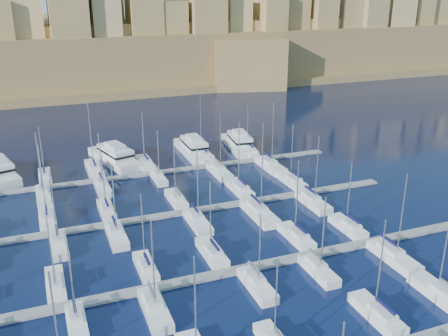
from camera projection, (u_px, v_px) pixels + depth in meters
name	position (u px, v px, depth m)	size (l,w,h in m)	color
ground	(204.00, 237.00, 83.75)	(600.00, 600.00, 0.00)	black
pontoon_mid_near	(231.00, 272.00, 73.18)	(84.00, 2.00, 0.40)	slate
pontoon_mid_far	(187.00, 212.00, 92.43)	(84.00, 2.00, 0.40)	slate
pontoon_far	(158.00, 173.00, 111.67)	(84.00, 2.00, 0.40)	slate
sailboat_4	(377.00, 314.00, 62.90)	(2.67, 8.91, 13.91)	silver
sailboat_5	(441.00, 294.00, 66.88)	(2.92, 9.74, 14.05)	silver
sailboat_13	(55.00, 284.00, 69.17)	(2.50, 8.32, 12.03)	silver
sailboat_14	(146.00, 267.00, 73.37)	(2.42, 8.05, 12.51)	silver
sailboat_15	(212.00, 253.00, 77.31)	(2.67, 8.91, 12.77)	silver
sailboat_16	(296.00, 236.00, 82.32)	(2.65, 8.85, 14.10)	silver
sailboat_17	(348.00, 227.00, 85.60)	(2.57, 8.58, 12.55)	silver
sailboat_19	(77.00, 323.00, 61.23)	(2.31, 7.70, 12.53)	silver
sailboat_20	(155.00, 309.00, 63.87)	(2.75, 9.16, 13.82)	silver
sailboat_21	(257.00, 285.00, 69.06)	(2.58, 8.61, 12.05)	silver
sailboat_22	(318.00, 270.00, 72.62)	(2.45, 8.18, 12.85)	silver
sailboat_23	(393.00, 256.00, 76.23)	(2.95, 9.83, 14.78)	silver
sailboat_25	(47.00, 217.00, 88.92)	(2.85, 9.48, 14.47)	silver
sailboat_26	(107.00, 210.00, 91.95)	(2.50, 8.34, 12.38)	silver
sailboat_27	(176.00, 199.00, 96.60)	(2.57, 8.57, 13.04)	silver
sailboat_28	(240.00, 188.00, 101.54)	(2.82, 9.41, 14.98)	silver
sailboat_29	(292.00, 181.00, 105.48)	(2.74, 9.13, 13.23)	silver
sailboat_31	(59.00, 244.00, 79.76)	(2.65, 8.85, 13.28)	silver
sailboat_32	(116.00, 235.00, 82.75)	(2.74, 9.13, 13.65)	silver
sailboat_33	(197.00, 221.00, 87.50)	(2.78, 9.25, 14.94)	silver
sailboat_34	(259.00, 213.00, 90.70)	(3.28, 10.93, 18.05)	silver
sailboat_35	(313.00, 202.00, 95.28)	(2.85, 9.52, 14.37)	silver
sailboat_37	(45.00, 177.00, 107.96)	(2.57, 8.57, 12.04)	silver
sailboat_38	(94.00, 169.00, 112.39)	(3.16, 10.54, 16.49)	silver
sailboat_39	(145.00, 163.00, 116.02)	(2.93, 9.78, 13.01)	silver
sailboat_40	(202.00, 155.00, 121.15)	(3.17, 10.57, 15.70)	silver
sailboat_41	(248.00, 151.00, 124.24)	(2.53, 8.44, 12.64)	silver
sailboat_43	(43.00, 195.00, 98.49)	(2.68, 8.94, 13.98)	silver
sailboat_44	(102.00, 187.00, 102.40)	(2.68, 8.94, 12.55)	silver
sailboat_45	(159.00, 178.00, 107.17)	(2.23, 7.42, 11.68)	silver
sailboat_46	(220.00, 172.00, 110.76)	(2.92, 9.72, 14.47)	silver
sailboat_47	(270.00, 165.00, 114.42)	(3.27, 10.89, 15.87)	silver
motor_yacht_b	(115.00, 156.00, 117.66)	(10.27, 19.38, 5.25)	silver
motor_yacht_c	(194.00, 148.00, 123.61)	(5.21, 17.18, 5.25)	silver
motor_yacht_d	(239.00, 143.00, 127.65)	(7.08, 17.36, 5.25)	silver
fortified_city	(85.00, 46.00, 214.38)	(460.00, 108.95, 59.52)	brown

